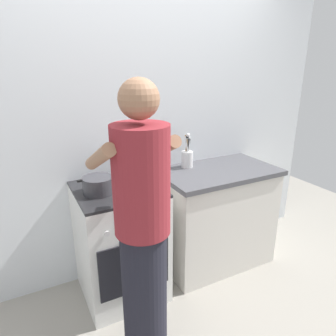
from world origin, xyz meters
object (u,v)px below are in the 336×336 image
(utensil_crock, at_px, (187,156))
(pot, at_px, (98,185))
(mixing_bowl, at_px, (134,178))
(person, at_px, (143,237))
(stove_range, at_px, (120,242))

(utensil_crock, bearing_deg, pot, -166.42)
(mixing_bowl, relative_size, person, 0.17)
(stove_range, bearing_deg, utensil_crock, 14.59)
(stove_range, bearing_deg, pot, -171.51)
(pot, distance_m, mixing_bowl, 0.28)
(pot, bearing_deg, mixing_bowl, 7.15)
(mixing_bowl, height_order, person, person)
(utensil_crock, relative_size, person, 0.18)
(mixing_bowl, bearing_deg, utensil_crock, 16.71)
(stove_range, relative_size, person, 0.53)
(stove_range, height_order, pot, pot)
(pot, distance_m, utensil_crock, 0.86)
(pot, xyz_separation_m, utensil_crock, (0.83, 0.20, 0.04))
(stove_range, xyz_separation_m, mixing_bowl, (0.14, 0.01, 0.50))
(mixing_bowl, bearing_deg, person, -107.86)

